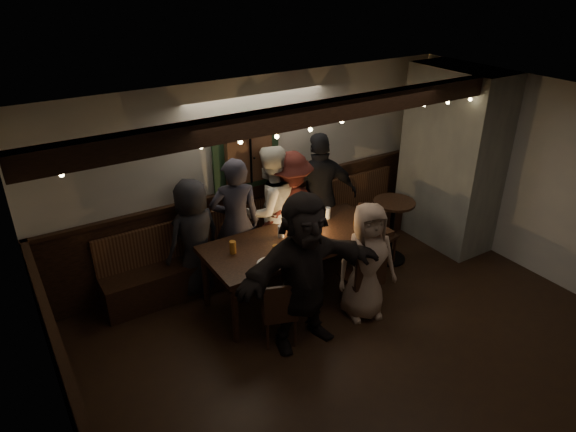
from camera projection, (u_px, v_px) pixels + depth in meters
room at (369, 199)px, 6.73m from camera, size 6.02×5.01×2.62m
dining_table at (297, 244)px, 6.31m from camera, size 2.31×0.99×1.00m
chair_near_left at (280, 310)px, 5.59m from camera, size 0.49×0.49×0.84m
chair_near_right at (365, 275)px, 6.11m from camera, size 0.46×0.46×0.94m
chair_end at (375, 232)px, 7.03m from camera, size 0.52×0.52×0.96m
high_top at (392, 223)px, 7.18m from camera, size 0.58×0.58×0.92m
person_a at (194, 238)px, 6.42m from camera, size 0.85×0.65×1.55m
person_b at (236, 223)px, 6.53m from camera, size 0.74×0.60×1.76m
person_c at (270, 210)px, 6.84m from camera, size 0.92×0.74×1.79m
person_d at (290, 211)px, 6.93m from camera, size 1.17×0.78×1.68m
person_e at (320, 197)px, 7.14m from camera, size 1.17×0.76×1.84m
person_f at (304, 272)px, 5.45m from camera, size 1.72×0.63×1.83m
person_g at (367, 262)px, 5.96m from camera, size 0.82×0.65×1.48m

